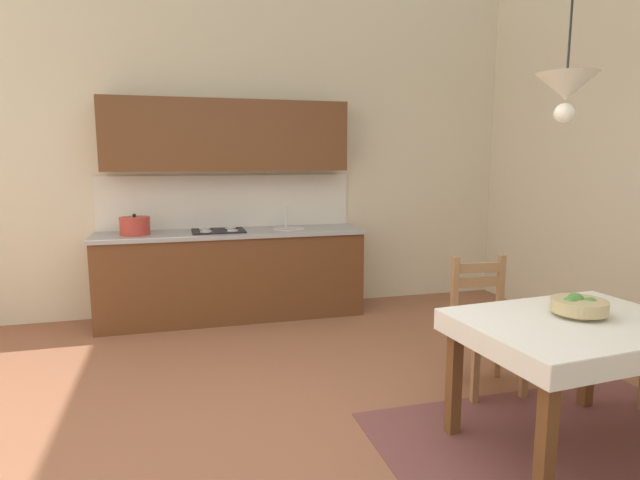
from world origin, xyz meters
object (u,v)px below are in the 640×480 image
Objects in this scene: fruit_bowl at (579,306)px; dining_table at (574,344)px; pendant_lamp at (566,88)px; kitchen_cabinetry at (231,235)px; dining_chair_kitchen_side at (485,327)px.

dining_table is at bearing -136.54° from fruit_bowl.
pendant_lamp is (-0.13, 0.07, 1.18)m from fruit_bowl.
pendant_lamp reaches higher than fruit_bowl.
pendant_lamp is at bearing -62.86° from kitchen_cabinetry.
dining_chair_kitchen_side is 0.87m from fruit_bowl.
dining_chair_kitchen_side is at bearing 94.65° from fruit_bowl.
fruit_bowl is 0.37× the size of pendant_lamp.
kitchen_cabinetry is at bearing 125.29° from dining_chair_kitchen_side.
kitchen_cabinetry is 2.86× the size of dining_chair_kitchen_side.
fruit_bowl is at bearing -85.35° from dining_chair_kitchen_side.
dining_chair_kitchen_side reaches higher than fruit_bowl.
dining_chair_kitchen_side is at bearing 85.11° from pendant_lamp.
kitchen_cabinetry is at bearing 117.14° from pendant_lamp.
fruit_bowl is 1.19m from pendant_lamp.
dining_table is at bearing -63.58° from pendant_lamp.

